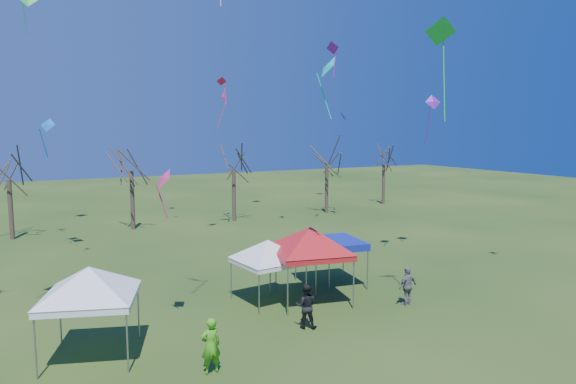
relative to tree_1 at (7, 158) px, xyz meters
name	(u,v)px	position (x,y,z in m)	size (l,w,h in m)	color
ground	(324,329)	(10.77, -24.65, -5.79)	(140.00, 140.00, 0.00)	#214014
tree_1	(7,158)	(0.00, 0.00, 0.00)	(3.42, 3.42, 7.54)	#3D2D21
tree_2	(130,149)	(8.40, -0.27, 0.50)	(3.71, 3.71, 8.18)	#3D2D21
tree_3	(233,150)	(16.80, -0.60, 0.29)	(3.59, 3.59, 7.91)	#3D2D21
tree_4	(327,148)	(26.12, -0.65, 0.27)	(3.58, 3.58, 7.89)	#3D2D21
tree_5	(384,149)	(34.49, 1.42, -0.06)	(3.39, 3.39, 7.46)	#3D2D21
tent_white_west	(89,273)	(2.42, -22.97, -2.80)	(3.97, 3.97, 3.70)	gray
tent_white_mid	(268,244)	(10.30, -20.62, -3.12)	(3.72, 3.72, 3.30)	gray
tent_red	(310,232)	(11.98, -21.53, -2.57)	(4.43, 4.43, 3.99)	gray
tent_blue	(331,244)	(14.17, -19.83, -3.68)	(3.33, 3.33, 2.30)	gray
person_grey	(408,286)	(15.56, -24.00, -4.93)	(1.01, 0.42, 1.73)	slate
person_green	(211,346)	(5.63, -26.01, -4.87)	(0.67, 0.44, 1.85)	#47AD1B
person_dark	(306,306)	(10.24, -24.16, -4.90)	(0.86, 0.67, 1.77)	black
kite_2	(28,0)	(1.93, 0.15, 10.97)	(1.32, 0.95, 2.95)	green
kite_13	(47,125)	(2.30, -6.76, 2.25)	(1.09, 1.01, 2.43)	blue
kite_12	(344,117)	(25.07, -4.89, 3.01)	(0.92, 1.10, 2.91)	#1531E3
kite_1	(163,179)	(5.28, -22.07, 0.17)	(0.66, 0.94, 1.96)	#D22E68
kite_17	(433,103)	(22.77, -17.65, 3.59)	(1.07, 0.77, 2.99)	#6E18AC
kite_19	(222,82)	(14.00, -5.43, 5.42)	(0.83, 0.62, 2.01)	#F01643
kite_22	(224,98)	(15.49, -2.03, 4.49)	(1.02, 1.00, 2.93)	#E1326F
kite_27	(327,67)	(10.73, -24.79, 4.27)	(0.74, 1.03, 2.33)	#0DCCB2
kite_18	(333,49)	(16.08, -16.92, 6.37)	(0.72, 0.86, 1.99)	purple
kite_5	(440,32)	(15.25, -25.77, 5.74)	(1.47, 1.25, 4.02)	green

